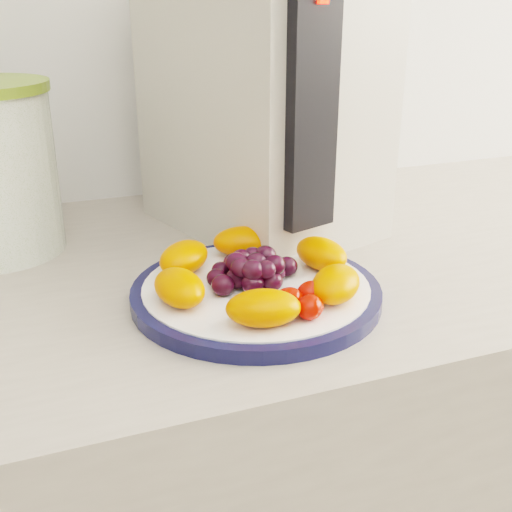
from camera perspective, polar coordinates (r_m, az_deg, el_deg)
name	(u,v)px	position (r m, az deg, el deg)	size (l,w,h in m)	color
plate_rim	(256,293)	(0.68, 0.00, -3.31)	(0.26, 0.26, 0.01)	#0F1337
plate_face	(256,292)	(0.68, 0.00, -3.23)	(0.24, 0.24, 0.02)	white
appliance_body	(261,90)	(0.86, 0.49, 14.50)	(0.21, 0.30, 0.37)	#B7B0A0
appliance_panel	(311,106)	(0.71, 4.91, 13.17)	(0.06, 0.02, 0.27)	black
appliance_led	(322,1)	(0.69, 5.91, 21.65)	(0.01, 0.01, 0.01)	#FF0C05
fruit_plate	(256,271)	(0.67, 0.02, -1.37)	(0.23, 0.23, 0.04)	#FF5800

